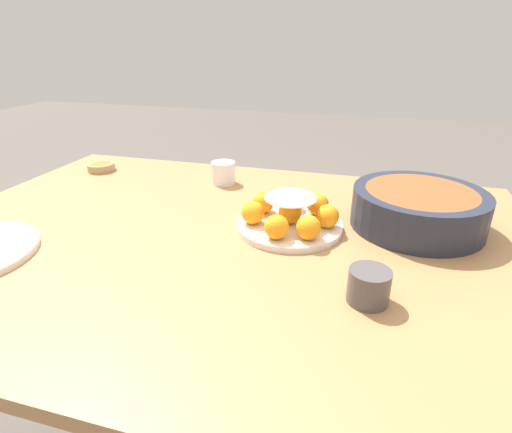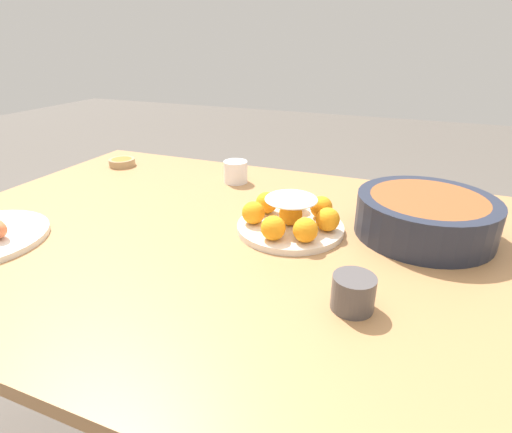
{
  "view_description": "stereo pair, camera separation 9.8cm",
  "coord_description": "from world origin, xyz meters",
  "px_view_note": "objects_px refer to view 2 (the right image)",
  "views": [
    {
      "loc": [
        0.32,
        -0.82,
        1.19
      ],
      "look_at": [
        0.08,
        0.04,
        0.78
      ],
      "focal_mm": 28.0,
      "sensor_mm": 36.0,
      "label": 1
    },
    {
      "loc": [
        0.41,
        -0.79,
        1.19
      ],
      "look_at": [
        0.08,
        0.04,
        0.78
      ],
      "focal_mm": 28.0,
      "sensor_mm": 36.0,
      "label": 2
    }
  ],
  "objects_px": {
    "cup_near": "(353,293)",
    "serving_bowl": "(425,215)",
    "dining_table": "(223,259)",
    "cup_far": "(236,172)",
    "cake_plate": "(291,217)",
    "sauce_bowl": "(122,162)"
  },
  "relations": [
    {
      "from": "serving_bowl",
      "to": "cup_near",
      "type": "relative_size",
      "value": 4.25
    },
    {
      "from": "dining_table",
      "to": "cake_plate",
      "type": "bearing_deg",
      "value": 25.65
    },
    {
      "from": "dining_table",
      "to": "sauce_bowl",
      "type": "height_order",
      "value": "sauce_bowl"
    },
    {
      "from": "dining_table",
      "to": "cake_plate",
      "type": "distance_m",
      "value": 0.21
    },
    {
      "from": "sauce_bowl",
      "to": "cup_near",
      "type": "height_order",
      "value": "cup_near"
    },
    {
      "from": "cup_far",
      "to": "dining_table",
      "type": "bearing_deg",
      "value": -70.91
    },
    {
      "from": "cake_plate",
      "to": "sauce_bowl",
      "type": "height_order",
      "value": "cake_plate"
    },
    {
      "from": "dining_table",
      "to": "serving_bowl",
      "type": "bearing_deg",
      "value": 20.35
    },
    {
      "from": "cup_near",
      "to": "serving_bowl",
      "type": "bearing_deg",
      "value": 72.8
    },
    {
      "from": "cake_plate",
      "to": "cup_far",
      "type": "bearing_deg",
      "value": 134.95
    },
    {
      "from": "cake_plate",
      "to": "sauce_bowl",
      "type": "relative_size",
      "value": 2.8
    },
    {
      "from": "serving_bowl",
      "to": "dining_table",
      "type": "bearing_deg",
      "value": -159.65
    },
    {
      "from": "serving_bowl",
      "to": "cup_far",
      "type": "bearing_deg",
      "value": 162.72
    },
    {
      "from": "cup_near",
      "to": "cup_far",
      "type": "relative_size",
      "value": 0.99
    },
    {
      "from": "serving_bowl",
      "to": "cup_near",
      "type": "distance_m",
      "value": 0.37
    },
    {
      "from": "dining_table",
      "to": "sauce_bowl",
      "type": "xyz_separation_m",
      "value": [
        -0.6,
        0.36,
        0.09
      ]
    },
    {
      "from": "dining_table",
      "to": "serving_bowl",
      "type": "height_order",
      "value": "serving_bowl"
    },
    {
      "from": "dining_table",
      "to": "serving_bowl",
      "type": "relative_size",
      "value": 4.71
    },
    {
      "from": "serving_bowl",
      "to": "cake_plate",
      "type": "bearing_deg",
      "value": -162.49
    },
    {
      "from": "dining_table",
      "to": "cup_near",
      "type": "xyz_separation_m",
      "value": [
        0.35,
        -0.19,
        0.11
      ]
    },
    {
      "from": "dining_table",
      "to": "cup_near",
      "type": "height_order",
      "value": "cup_near"
    },
    {
      "from": "serving_bowl",
      "to": "cup_far",
      "type": "relative_size",
      "value": 4.18
    }
  ]
}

